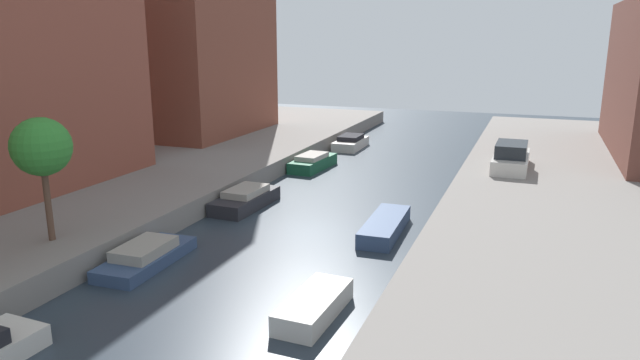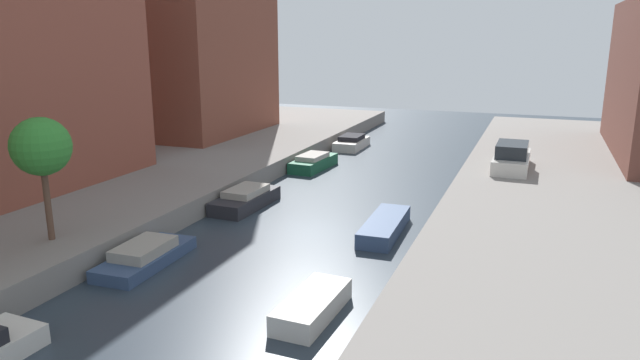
# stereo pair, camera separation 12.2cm
# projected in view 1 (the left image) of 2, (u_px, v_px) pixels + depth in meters

# --- Properties ---
(ground_plane) EXTENTS (84.00, 84.00, 0.00)m
(ground_plane) POSITION_uv_depth(u_px,v_px,m) (306.00, 232.00, 24.02)
(ground_plane) COLOR #28333D
(quay_left) EXTENTS (20.00, 64.00, 1.00)m
(quay_left) POSITION_uv_depth(u_px,v_px,m) (30.00, 188.00, 29.03)
(quay_left) COLOR gray
(quay_left) RESTS_ON ground_plane
(street_tree_2) EXTENTS (2.00, 2.00, 4.32)m
(street_tree_2) POSITION_uv_depth(u_px,v_px,m) (41.00, 148.00, 19.40)
(street_tree_2) COLOR brown
(street_tree_2) RESTS_ON quay_left
(parked_car) EXTENTS (1.81, 4.79, 1.45)m
(parked_car) POSITION_uv_depth(u_px,v_px,m) (511.00, 158.00, 30.86)
(parked_car) COLOR beige
(parked_car) RESTS_ON quay_right
(moored_boat_left_2) EXTENTS (1.79, 4.23, 0.82)m
(moored_boat_left_2) POSITION_uv_depth(u_px,v_px,m) (146.00, 256.00, 20.49)
(moored_boat_left_2) COLOR #33476B
(moored_boat_left_2) RESTS_ON ground_plane
(moored_boat_left_3) EXTENTS (1.77, 4.24, 0.95)m
(moored_boat_left_3) POSITION_uv_depth(u_px,v_px,m) (245.00, 199.00, 27.37)
(moored_boat_left_3) COLOR #232328
(moored_boat_left_3) RESTS_ON ground_plane
(moored_boat_left_4) EXTENTS (1.79, 4.17, 0.94)m
(moored_boat_left_4) POSITION_uv_depth(u_px,v_px,m) (313.00, 162.00, 35.32)
(moored_boat_left_4) COLOR #195638
(moored_boat_left_4) RESTS_ON ground_plane
(moored_boat_left_5) EXTENTS (1.70, 3.93, 0.96)m
(moored_boat_left_5) POSITION_uv_depth(u_px,v_px,m) (351.00, 143.00, 41.79)
(moored_boat_left_5) COLOR beige
(moored_boat_left_5) RESTS_ON ground_plane
(moored_boat_right_2) EXTENTS (1.39, 3.28, 0.63)m
(moored_boat_right_2) POSITION_uv_depth(u_px,v_px,m) (314.00, 306.00, 16.75)
(moored_boat_right_2) COLOR beige
(moored_boat_right_2) RESTS_ON ground_plane
(moored_boat_right_3) EXTENTS (1.47, 4.52, 0.63)m
(moored_boat_right_3) POSITION_uv_depth(u_px,v_px,m) (385.00, 226.00, 23.78)
(moored_boat_right_3) COLOR #33476B
(moored_boat_right_3) RESTS_ON ground_plane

